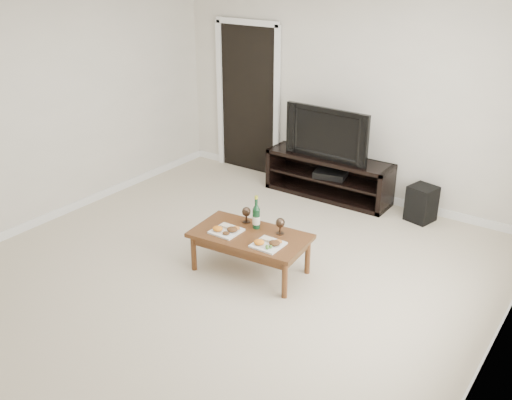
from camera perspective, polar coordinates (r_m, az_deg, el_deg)
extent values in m
plane|color=beige|center=(5.65, -4.11, -8.17)|extent=(5.50, 5.50, 0.00)
cube|color=beige|center=(7.34, 9.42, 10.26)|extent=(5.00, 0.04, 2.60)
cube|color=white|center=(4.80, -5.08, 19.34)|extent=(5.00, 5.50, 0.04)
cube|color=black|center=(8.15, -0.78, 9.93)|extent=(0.90, 0.02, 2.05)
cube|color=black|center=(7.46, 7.24, 2.33)|extent=(1.66, 0.45, 0.55)
imported|color=black|center=(7.26, 7.48, 6.77)|extent=(1.15, 0.19, 0.66)
cube|color=black|center=(7.42, 7.46, 2.61)|extent=(0.45, 0.38, 0.08)
cube|color=black|center=(7.04, 16.22, -0.34)|extent=(0.35, 0.35, 0.43)
cube|color=brown|center=(5.71, -0.57, -5.30)|extent=(1.20, 0.73, 0.42)
cube|color=white|center=(5.64, -2.99, -2.90)|extent=(0.27, 0.27, 0.07)
cube|color=white|center=(5.38, 1.22, -4.26)|extent=(0.27, 0.27, 0.07)
cylinder|color=#0F371C|center=(5.65, 0.03, -1.22)|extent=(0.07, 0.07, 0.35)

